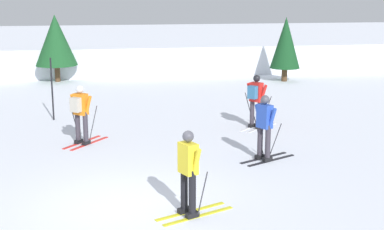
% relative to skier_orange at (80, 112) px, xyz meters
% --- Properties ---
extents(ground_plane, '(120.00, 120.00, 0.00)m').
position_rel_skier_orange_xyz_m(ground_plane, '(0.99, -4.77, -0.96)').
color(ground_plane, silver).
extents(far_snow_ridge, '(80.00, 6.18, 1.47)m').
position_rel_skier_orange_xyz_m(far_snow_ridge, '(0.99, 14.88, -0.22)').
color(far_snow_ridge, silver).
rests_on(far_snow_ridge, ground).
extents(skier_orange, '(1.28, 1.49, 1.71)m').
position_rel_skier_orange_xyz_m(skier_orange, '(0.00, 0.00, 0.00)').
color(skier_orange, red).
rests_on(skier_orange, ground).
extents(skier_red, '(1.46, 1.32, 1.71)m').
position_rel_skier_orange_xyz_m(skier_red, '(5.37, 1.00, -0.00)').
color(skier_red, silver).
rests_on(skier_red, ground).
extents(skier_yellow, '(1.61, 1.00, 1.71)m').
position_rel_skier_orange_xyz_m(skier_yellow, '(2.18, -5.47, -0.04)').
color(skier_yellow, gold).
rests_on(skier_yellow, ground).
extents(skier_blue, '(1.59, 1.06, 1.71)m').
position_rel_skier_orange_xyz_m(skier_blue, '(4.66, -2.29, -0.04)').
color(skier_blue, black).
rests_on(skier_blue, ground).
extents(trail_marker_pole, '(0.05, 0.05, 2.11)m').
position_rel_skier_orange_xyz_m(trail_marker_pole, '(-1.02, 3.23, 0.10)').
color(trail_marker_pole, black).
rests_on(trail_marker_pole, ground).
extents(conifer_far_left, '(1.42, 1.42, 3.06)m').
position_rel_skier_orange_xyz_m(conifer_far_left, '(9.31, 9.70, 0.88)').
color(conifer_far_left, '#513823').
rests_on(conifer_far_left, ground).
extents(conifer_far_centre, '(1.98, 1.98, 3.17)m').
position_rel_skier_orange_xyz_m(conifer_far_centre, '(-1.44, 11.38, 1.02)').
color(conifer_far_centre, '#513823').
rests_on(conifer_far_centre, ground).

